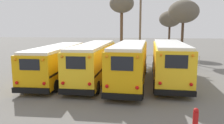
{
  "coord_description": "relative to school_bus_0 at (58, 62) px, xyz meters",
  "views": [
    {
      "loc": [
        2.73,
        -18.17,
        4.53
      ],
      "look_at": [
        0.0,
        -0.03,
        1.64
      ],
      "focal_mm": 35.0,
      "sensor_mm": 36.0,
      "label": 1
    }
  ],
  "objects": [
    {
      "name": "ground_plane",
      "position": [
        4.78,
        0.26,
        -1.61
      ],
      "size": [
        160.0,
        160.0,
        0.0
      ],
      "primitive_type": "plane",
      "color": "#66635E"
    },
    {
      "name": "fence_line",
      "position": [
        4.78,
        7.32,
        -0.62
      ],
      "size": [
        17.62,
        0.06,
        1.42
      ],
      "color": "#939399",
      "rests_on": "ground"
    },
    {
      "name": "school_bus_2",
      "position": [
        6.37,
        -0.38,
        0.18
      ],
      "size": [
        2.72,
        10.62,
        3.3
      ],
      "color": "#E5A00C",
      "rests_on": "ground"
    },
    {
      "name": "bare_tree_0",
      "position": [
        4.18,
        13.25,
        6.08
      ],
      "size": [
        3.41,
        3.41,
        9.14
      ],
      "color": "brown",
      "rests_on": "ground"
    },
    {
      "name": "fire_hydrant",
      "position": [
        9.82,
        -8.3,
        -1.08
      ],
      "size": [
        0.24,
        0.24,
        1.03
      ],
      "color": "#B21414",
      "rests_on": "ground"
    },
    {
      "name": "school_bus_0",
      "position": [
        0.0,
        0.0,
        0.0
      ],
      "size": [
        3.01,
        10.58,
        2.95
      ],
      "color": "#E5A00C",
      "rests_on": "ground"
    },
    {
      "name": "bare_tree_1",
      "position": [
        12.36,
        11.99,
        4.93
      ],
      "size": [
        3.91,
        3.91,
        8.06
      ],
      "color": "#473323",
      "rests_on": "ground"
    },
    {
      "name": "school_bus_1",
      "position": [
        3.19,
        0.33,
        0.11
      ],
      "size": [
        2.6,
        10.96,
        3.17
      ],
      "color": "yellow",
      "rests_on": "ground"
    },
    {
      "name": "bare_tree_2",
      "position": [
        11.3,
        17.86,
        4.21
      ],
      "size": [
        3.34,
        3.34,
        7.13
      ],
      "color": "#473323",
      "rests_on": "ground"
    },
    {
      "name": "utility_pole",
      "position": [
        6.85,
        11.34,
        3.26
      ],
      "size": [
        1.8,
        0.26,
        9.37
      ],
      "color": "brown",
      "rests_on": "ground"
    },
    {
      "name": "school_bus_3",
      "position": [
        9.56,
        0.88,
        0.19
      ],
      "size": [
        2.8,
        10.72,
        3.3
      ],
      "color": "yellow",
      "rests_on": "ground"
    }
  ]
}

